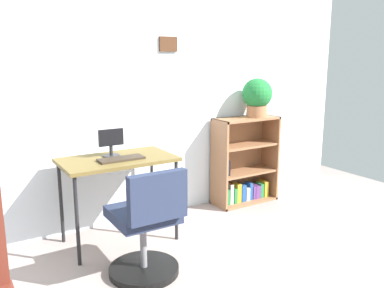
% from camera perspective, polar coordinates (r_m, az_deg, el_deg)
% --- Properties ---
extents(wall_back, '(5.20, 0.12, 2.50)m').
position_cam_1_polar(wall_back, '(3.92, -7.73, 7.27)').
color(wall_back, silver).
rests_on(wall_back, ground_plane).
extents(desk, '(0.94, 0.55, 0.75)m').
position_cam_1_polar(desk, '(3.48, -10.42, -3.04)').
color(desk, brown).
rests_on(desk, ground_plane).
extents(monitor, '(0.22, 0.15, 0.24)m').
position_cam_1_polar(monitor, '(3.50, -11.33, 0.19)').
color(monitor, '#262628').
rests_on(monitor, desk).
extents(keyboard, '(0.38, 0.15, 0.02)m').
position_cam_1_polar(keyboard, '(3.39, -9.95, -2.07)').
color(keyboard, '#34291F').
rests_on(keyboard, desk).
extents(office_chair, '(0.52, 0.55, 0.84)m').
position_cam_1_polar(office_chair, '(2.98, -6.42, -12.02)').
color(office_chair, black).
rests_on(office_chair, ground_plane).
extents(bookshelf_low, '(0.73, 0.30, 0.94)m').
position_cam_1_polar(bookshelf_low, '(4.50, 7.11, -2.99)').
color(bookshelf_low, '#8E5F3E').
rests_on(bookshelf_low, ground_plane).
extents(potted_plant_on_shelf, '(0.32, 0.32, 0.41)m').
position_cam_1_polar(potted_plant_on_shelf, '(4.41, 9.16, 6.67)').
color(potted_plant_on_shelf, '#9E6642').
rests_on(potted_plant_on_shelf, bookshelf_low).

